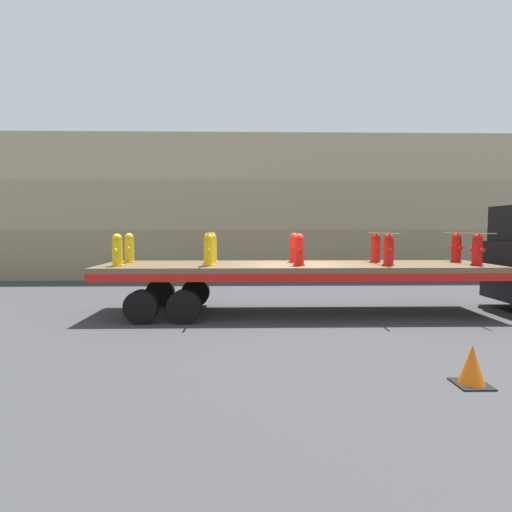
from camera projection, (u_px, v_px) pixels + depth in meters
ground_plane at (296, 313)px, 11.23m from camera, size 120.00×120.00×0.00m
rock_cliff at (275, 208)px, 19.76m from camera, size 60.00×3.30×6.77m
flatbed_trailer at (274, 273)px, 11.13m from camera, size 10.77×2.53×1.40m
fire_hydrant_yellow_near_0 at (117, 250)px, 10.46m from camera, size 0.32×0.53×0.85m
fire_hydrant_yellow_far_0 at (129, 248)px, 11.53m from camera, size 0.32×0.53×0.85m
fire_hydrant_yellow_near_1 at (209, 250)px, 10.51m from camera, size 0.32×0.53×0.85m
fire_hydrant_yellow_far_1 at (212, 248)px, 11.58m from camera, size 0.32×0.53×0.85m
fire_hydrant_red_near_2 at (299, 250)px, 10.57m from camera, size 0.32×0.53×0.85m
fire_hydrant_red_far_2 at (294, 248)px, 11.63m from camera, size 0.32×0.53×0.85m
fire_hydrant_red_near_3 at (389, 250)px, 10.62m from camera, size 0.32×0.53×0.85m
fire_hydrant_red_far_3 at (376, 248)px, 11.69m from camera, size 0.32×0.53×0.85m
fire_hydrant_red_near_4 at (477, 250)px, 10.67m from camera, size 0.32×0.53×0.85m
fire_hydrant_red_far_4 at (456, 248)px, 11.74m from camera, size 0.32×0.53×0.85m
cargo_strap_rear at (210, 233)px, 11.02m from camera, size 0.05×2.63×0.01m
cargo_strap_middle at (382, 233)px, 11.12m from camera, size 0.05×2.63×0.01m
cargo_strap_front at (467, 233)px, 11.18m from camera, size 0.05×2.63×0.01m
traffic_cone at (472, 366)px, 6.07m from camera, size 0.50×0.50×0.62m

